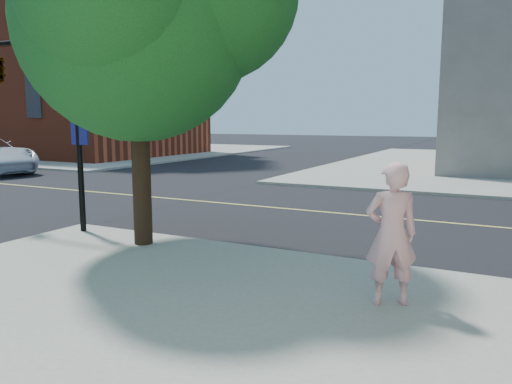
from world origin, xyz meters
The scene contains 7 objects.
ground centered at (0.00, 0.00, 0.00)m, with size 140.00×140.00×0.00m, color black.
road_ew centered at (0.00, 4.50, 0.01)m, with size 140.00×9.00×0.01m, color black.
sidewalk_nw centered at (-23.00, 21.50, 0.06)m, with size 26.00×25.00×0.12m, color #9E9F90.
church centered at (-20.00, 18.00, 7.18)m, with size 15.20×12.00×14.40m.
office_block centered at (-32.00, 21.98, 9.12)m, with size 12.00×14.08×18.00m.
man_on_phone centered at (6.44, -1.88, 1.05)m, with size 0.68×0.45×1.86m, color #FAB3B8.
signal_pole centered at (-2.49, -0.53, 3.63)m, with size 3.80×0.43×4.30m.
Camera 1 is at (7.69, -8.21, 2.50)m, focal length 34.74 mm.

